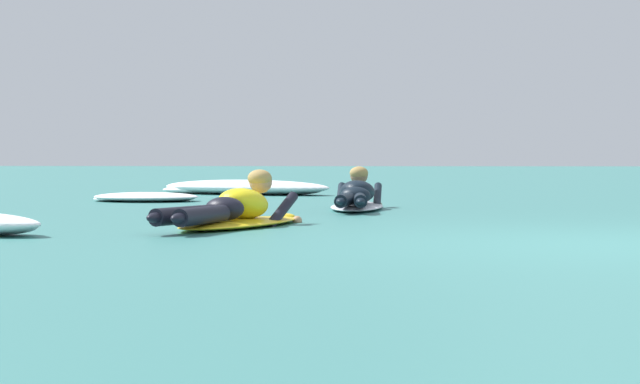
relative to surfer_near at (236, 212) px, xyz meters
The scene contains 5 objects.
ground_plane 8.79m from the surfer_near, 69.74° to the left, with size 120.00×120.00×0.00m, color #387A75.
surfer_near is the anchor object (origin of this frame).
surfer_far 3.55m from the surfer_near, 75.91° to the left, with size 0.60×2.62×0.55m.
whitewater_mid_left 6.12m from the surfer_near, 110.24° to the left, with size 1.68×1.49×0.12m.
whitewater_mid_right 8.82m from the surfer_near, 97.73° to the left, with size 3.25×2.33×0.24m.
Camera 1 is at (-1.53, -8.06, 0.60)m, focal length 65.23 mm.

